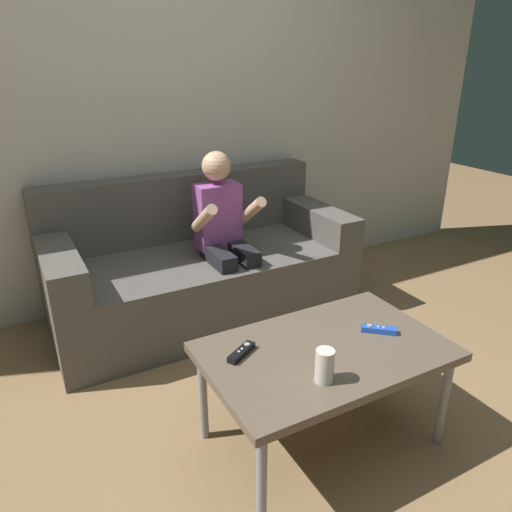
{
  "coord_description": "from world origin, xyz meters",
  "views": [
    {
      "loc": [
        -0.93,
        -1.14,
        1.48
      ],
      "look_at": [
        0.1,
        0.75,
        0.59
      ],
      "focal_mm": 33.91,
      "sensor_mm": 36.0,
      "label": 1
    }
  ],
  "objects": [
    {
      "name": "wall_back",
      "position": [
        0.0,
        1.78,
        1.25
      ],
      "size": [
        5.15,
        0.05,
        2.5
      ],
      "primitive_type": "cube",
      "color": "beige",
      "rests_on": "ground"
    },
    {
      "name": "game_remote_black_center",
      "position": [
        -0.25,
        0.23,
        0.46
      ],
      "size": [
        0.14,
        0.1,
        0.03
      ],
      "color": "black",
      "rests_on": "coffee_table"
    },
    {
      "name": "couch",
      "position": [
        0.05,
        1.38,
        0.29
      ],
      "size": [
        1.76,
        0.8,
        0.82
      ],
      "color": "#56514C",
      "rests_on": "ground"
    },
    {
      "name": "soda_can",
      "position": [
        -0.07,
        -0.04,
        0.51
      ],
      "size": [
        0.07,
        0.07,
        0.12
      ],
      "primitive_type": "cylinder",
      "color": "silver",
      "rests_on": "coffee_table"
    },
    {
      "name": "game_remote_blue_near_edge",
      "position": [
        0.32,
        0.11,
        0.46
      ],
      "size": [
        0.13,
        0.12,
        0.03
      ],
      "color": "blue",
      "rests_on": "coffee_table"
    },
    {
      "name": "ground_plane",
      "position": [
        0.0,
        0.0,
        0.0
      ],
      "size": [
        10.3,
        10.3,
        0.0
      ],
      "primitive_type": "plane",
      "color": "olive"
    },
    {
      "name": "person_seated_on_couch",
      "position": [
        0.14,
        1.2,
        0.57
      ],
      "size": [
        0.35,
        0.43,
        1.01
      ],
      "color": "black",
      "rests_on": "ground"
    },
    {
      "name": "coffee_table",
      "position": [
        0.06,
        0.12,
        0.41
      ],
      "size": [
        0.93,
        0.59,
        0.45
      ],
      "color": "brown",
      "rests_on": "ground"
    }
  ]
}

